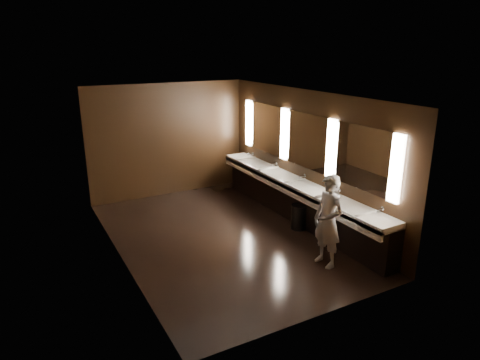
# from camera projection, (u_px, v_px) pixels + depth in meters

# --- Properties ---
(floor) EXTENTS (6.00, 6.00, 0.00)m
(floor) POSITION_uv_depth(u_px,v_px,m) (223.00, 237.00, 8.56)
(floor) COLOR black
(floor) RESTS_ON ground
(ceiling) EXTENTS (4.00, 6.00, 0.02)m
(ceiling) POSITION_uv_depth(u_px,v_px,m) (221.00, 95.00, 7.71)
(ceiling) COLOR #2D2D2B
(ceiling) RESTS_ON wall_back
(wall_back) EXTENTS (4.00, 0.02, 2.80)m
(wall_back) POSITION_uv_depth(u_px,v_px,m) (168.00, 140.00, 10.65)
(wall_back) COLOR black
(wall_back) RESTS_ON floor
(wall_front) EXTENTS (4.00, 0.02, 2.80)m
(wall_front) POSITION_uv_depth(u_px,v_px,m) (323.00, 226.00, 5.63)
(wall_front) COLOR black
(wall_front) RESTS_ON floor
(wall_left) EXTENTS (0.02, 6.00, 2.80)m
(wall_left) POSITION_uv_depth(u_px,v_px,m) (116.00, 186.00, 7.22)
(wall_left) COLOR black
(wall_left) RESTS_ON floor
(wall_right) EXTENTS (0.02, 6.00, 2.80)m
(wall_right) POSITION_uv_depth(u_px,v_px,m) (306.00, 157.00, 9.06)
(wall_right) COLOR black
(wall_right) RESTS_ON floor
(sink_counter) EXTENTS (0.55, 5.40, 1.01)m
(sink_counter) POSITION_uv_depth(u_px,v_px,m) (297.00, 199.00, 9.24)
(sink_counter) COLOR black
(sink_counter) RESTS_ON floor
(mirror_band) EXTENTS (0.06, 5.03, 1.15)m
(mirror_band) POSITION_uv_depth(u_px,v_px,m) (306.00, 141.00, 8.94)
(mirror_band) COLOR white
(mirror_band) RESTS_ON wall_right
(person) EXTENTS (0.44, 0.62, 1.63)m
(person) POSITION_uv_depth(u_px,v_px,m) (328.00, 221.00, 7.26)
(person) COLOR #8BAAD0
(person) RESTS_ON floor
(trash_bin) EXTENTS (0.36, 0.36, 0.52)m
(trash_bin) POSITION_uv_depth(u_px,v_px,m) (299.00, 217.00, 8.87)
(trash_bin) COLOR black
(trash_bin) RESTS_ON floor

